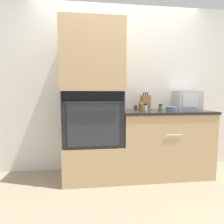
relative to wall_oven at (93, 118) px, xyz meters
name	(u,v)px	position (x,y,z in m)	size (l,w,h in m)	color
ground_plane	(125,186)	(0.39, -0.30, -0.85)	(12.00, 12.00, 0.00)	gray
wall_back	(118,89)	(0.39, 0.33, 0.40)	(8.00, 0.05, 2.50)	silver
oven_cabinet_base	(94,160)	(0.00, 0.00, -0.60)	(0.79, 0.60, 0.49)	tan
wall_oven	(93,118)	(0.00, 0.00, 0.00)	(0.76, 0.64, 0.71)	black
oven_cabinet_upper	(93,58)	(0.00, 0.00, 0.79)	(0.79, 0.60, 0.88)	tan
counter_unit	(164,142)	(1.02, 0.00, -0.38)	(1.26, 0.63, 0.93)	tan
microwave	(187,100)	(1.41, 0.12, 0.23)	(0.37, 0.28, 0.28)	#B2B5BA
knife_block	(145,102)	(0.78, 0.18, 0.20)	(0.12, 0.14, 0.26)	olive
bowl	(172,109)	(1.09, -0.06, 0.12)	(0.16, 0.16, 0.06)	#517599
condiment_jar_near	(136,107)	(0.65, 0.24, 0.12)	(0.04, 0.04, 0.06)	brown
condiment_jar_mid	(146,107)	(0.73, -0.01, 0.14)	(0.05, 0.05, 0.10)	silver
condiment_jar_far	(141,106)	(0.69, 0.11, 0.15)	(0.06, 0.06, 0.12)	brown
condiment_jar_back	(161,108)	(0.93, -0.06, 0.13)	(0.05, 0.05, 0.10)	#427047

